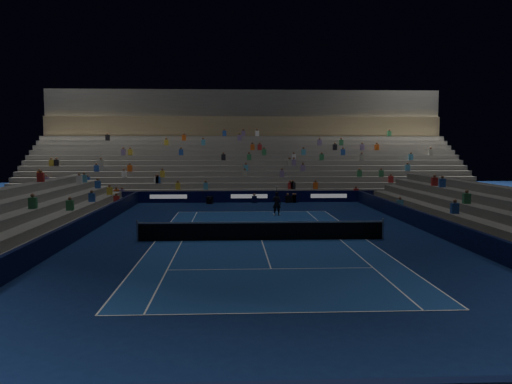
{
  "coord_description": "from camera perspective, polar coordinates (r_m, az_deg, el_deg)",
  "views": [
    {
      "loc": [
        -1.58,
        -26.63,
        4.86
      ],
      "look_at": [
        0.0,
        6.0,
        2.0
      ],
      "focal_mm": 36.42,
      "sensor_mm": 36.0,
      "label": 1
    }
  ],
  "objects": [
    {
      "name": "ground",
      "position": [
        27.12,
        0.61,
        -5.32
      ],
      "size": [
        90.0,
        90.0,
        0.0
      ],
      "primitive_type": "plane",
      "color": "#0B1A44",
      "rests_on": "ground"
    },
    {
      "name": "court_surface",
      "position": [
        27.12,
        0.61,
        -5.31
      ],
      "size": [
        10.97,
        23.77,
        0.01
      ],
      "primitive_type": "cube",
      "color": "navy",
      "rests_on": "ground"
    },
    {
      "name": "sponsor_barrier_far",
      "position": [
        45.37,
        -0.76,
        -0.51
      ],
      "size": [
        44.0,
        0.25,
        1.0
      ],
      "primitive_type": "cube",
      "color": "black",
      "rests_on": "ground"
    },
    {
      "name": "sponsor_barrier_east",
      "position": [
        29.25,
        20.0,
        -3.87
      ],
      "size": [
        0.25,
        37.0,
        1.0
      ],
      "primitive_type": "cube",
      "color": "#080E32",
      "rests_on": "ground"
    },
    {
      "name": "sponsor_barrier_west",
      "position": [
        28.18,
        -19.54,
        -4.19
      ],
      "size": [
        0.25,
        37.0,
        1.0
      ],
      "primitive_type": "cube",
      "color": "black",
      "rests_on": "ground"
    },
    {
      "name": "grandstand_main",
      "position": [
        54.57,
        -1.11,
        3.44
      ],
      "size": [
        44.0,
        15.2,
        11.2
      ],
      "color": "slate",
      "rests_on": "ground"
    },
    {
      "name": "grandstand_east",
      "position": [
        30.69,
        26.01,
        -2.89
      ],
      "size": [
        5.0,
        37.0,
        2.5
      ],
      "color": "#61615D",
      "rests_on": "ground"
    },
    {
      "name": "grandstand_west",
      "position": [
        29.31,
        -26.07,
        -3.24
      ],
      "size": [
        5.0,
        37.0,
        2.5
      ],
      "color": "slate",
      "rests_on": "ground"
    },
    {
      "name": "tennis_net",
      "position": [
        27.03,
        0.62,
        -4.27
      ],
      "size": [
        12.9,
        0.1,
        1.1
      ],
      "color": "#B2B2B7",
      "rests_on": "ground"
    },
    {
      "name": "tennis_player",
      "position": [
        36.8,
        2.29,
        -1.26
      ],
      "size": [
        0.72,
        0.59,
        1.7
      ],
      "primitive_type": "imported",
      "rotation": [
        0.0,
        0.0,
        2.8
      ],
      "color": "black",
      "rests_on": "ground"
    },
    {
      "name": "broadcast_camera",
      "position": [
        44.43,
        -5.1,
        -0.89
      ],
      "size": [
        0.58,
        0.97,
        0.61
      ],
      "color": "black",
      "rests_on": "ground"
    }
  ]
}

